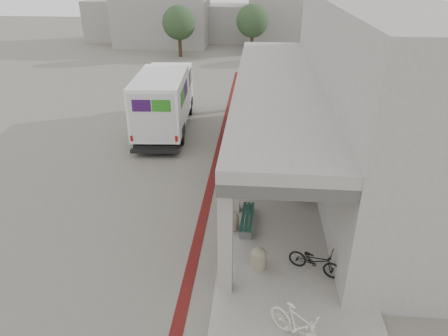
# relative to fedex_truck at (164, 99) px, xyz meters

# --- Properties ---
(ground) EXTENTS (120.00, 120.00, 0.00)m
(ground) POSITION_rel_fedex_truck_xyz_m (2.18, -8.48, -1.72)
(ground) COLOR #6C675C
(ground) RESTS_ON ground
(bike_lane_stripe) EXTENTS (0.35, 40.00, 0.01)m
(bike_lane_stripe) POSITION_rel_fedex_truck_xyz_m (3.18, -6.48, -1.72)
(bike_lane_stripe) COLOR #511210
(bike_lane_stripe) RESTS_ON ground
(sidewalk) EXTENTS (4.40, 28.00, 0.12)m
(sidewalk) POSITION_rel_fedex_truck_xyz_m (6.18, -8.48, -1.66)
(sidewalk) COLOR gray
(sidewalk) RESTS_ON ground
(transit_building) EXTENTS (7.60, 17.00, 7.00)m
(transit_building) POSITION_rel_fedex_truck_xyz_m (9.01, -3.98, 1.68)
(transit_building) COLOR gray
(transit_building) RESTS_ON ground
(distant_backdrop) EXTENTS (28.00, 10.00, 6.50)m
(distant_backdrop) POSITION_rel_fedex_truck_xyz_m (-0.66, 27.40, 0.98)
(distant_backdrop) COLOR gray
(distant_backdrop) RESTS_ON ground
(tree_left) EXTENTS (3.20, 3.20, 4.80)m
(tree_left) POSITION_rel_fedex_truck_xyz_m (-2.82, 19.52, 1.46)
(tree_left) COLOR #38281C
(tree_left) RESTS_ON ground
(tree_mid) EXTENTS (3.20, 3.20, 4.80)m
(tree_mid) POSITION_rel_fedex_truck_xyz_m (4.18, 21.52, 1.46)
(tree_mid) COLOR #38281C
(tree_mid) RESTS_ON ground
(tree_right) EXTENTS (3.20, 3.20, 4.80)m
(tree_right) POSITION_rel_fedex_truck_xyz_m (12.18, 20.52, 1.46)
(tree_right) COLOR #38281C
(tree_right) RESTS_ON ground
(fedex_truck) EXTENTS (2.86, 7.73, 3.24)m
(fedex_truck) POSITION_rel_fedex_truck_xyz_m (0.00, 0.00, 0.00)
(fedex_truck) COLOR black
(fedex_truck) RESTS_ON ground
(bench) EXTENTS (0.46, 1.79, 0.42)m
(bench) POSITION_rel_fedex_truck_xyz_m (4.78, -8.97, -1.31)
(bench) COLOR slate
(bench) RESTS_ON sidewalk
(bollard_near) EXTENTS (0.46, 0.46, 0.69)m
(bollard_near) POSITION_rel_fedex_truck_xyz_m (5.19, -11.03, -1.26)
(bollard_near) COLOR gray
(bollard_near) RESTS_ON sidewalk
(bollard_far) EXTENTS (0.45, 0.45, 0.67)m
(bollard_far) POSITION_rel_fedex_truck_xyz_m (4.28, -9.15, -1.27)
(bollard_far) COLOR gray
(bollard_far) RESTS_ON sidewalk
(utility_cabinet) EXTENTS (0.54, 0.68, 1.07)m
(utility_cabinet) POSITION_rel_fedex_truck_xyz_m (6.51, -6.86, -1.07)
(utility_cabinet) COLOR slate
(utility_cabinet) RESTS_ON sidewalk
(bicycle_black) EXTENTS (1.66, 1.15, 0.83)m
(bicycle_black) POSITION_rel_fedex_truck_xyz_m (6.82, -11.10, -1.19)
(bicycle_black) COLOR black
(bicycle_black) RESTS_ON sidewalk
(bicycle_cream) EXTENTS (1.59, 1.55, 1.04)m
(bicycle_cream) POSITION_rel_fedex_truck_xyz_m (6.14, -13.63, -1.09)
(bicycle_cream) COLOR silver
(bicycle_cream) RESTS_ON sidewalk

